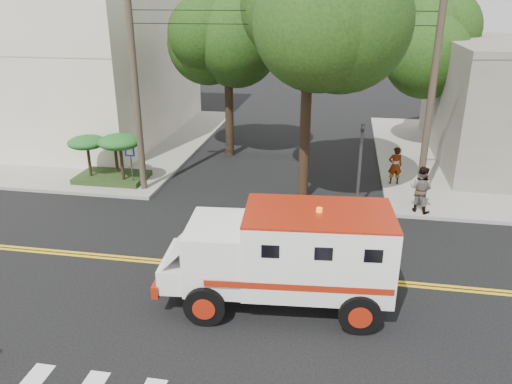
# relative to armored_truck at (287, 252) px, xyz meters

# --- Properties ---
(ground) EXTENTS (100.00, 100.00, 0.00)m
(ground) POSITION_rel_armored_truck_xyz_m (-1.73, 1.65, -1.65)
(ground) COLOR black
(ground) RESTS_ON ground
(sidewalk_nw) EXTENTS (17.00, 17.00, 0.15)m
(sidewalk_nw) POSITION_rel_armored_truck_xyz_m (-15.23, 15.15, -1.58)
(sidewalk_nw) COLOR gray
(sidewalk_nw) RESTS_ON ground
(building_left) EXTENTS (16.00, 14.00, 10.00)m
(building_left) POSITION_rel_armored_truck_xyz_m (-17.23, 16.65, 3.50)
(building_left) COLOR beige
(building_left) RESTS_ON sidewalk_nw
(utility_pole_left) EXTENTS (0.28, 0.28, 9.00)m
(utility_pole_left) POSITION_rel_armored_truck_xyz_m (-7.33, 7.65, 2.85)
(utility_pole_left) COLOR #382D23
(utility_pole_left) RESTS_ON ground
(utility_pole_right) EXTENTS (0.28, 0.28, 9.00)m
(utility_pole_right) POSITION_rel_armored_truck_xyz_m (4.57, 7.85, 2.85)
(utility_pole_right) COLOR #382D23
(utility_pole_right) RESTS_ON ground
(tree_main) EXTENTS (6.08, 5.70, 9.85)m
(tree_main) POSITION_rel_armored_truck_xyz_m (0.20, 7.86, 5.55)
(tree_main) COLOR black
(tree_main) RESTS_ON ground
(tree_left) EXTENTS (4.48, 4.20, 7.70)m
(tree_left) POSITION_rel_armored_truck_xyz_m (-4.41, 13.44, 4.08)
(tree_left) COLOR black
(tree_left) RESTS_ON ground
(tree_right) EXTENTS (4.80, 4.50, 8.20)m
(tree_right) POSITION_rel_armored_truck_xyz_m (7.11, 17.42, 4.44)
(tree_right) COLOR black
(tree_right) RESTS_ON ground
(traffic_signal) EXTENTS (0.15, 0.18, 3.60)m
(traffic_signal) POSITION_rel_armored_truck_xyz_m (2.07, 7.25, 0.57)
(traffic_signal) COLOR #3F3F42
(traffic_signal) RESTS_ON ground
(accessibility_sign) EXTENTS (0.45, 0.10, 2.02)m
(accessibility_sign) POSITION_rel_armored_truck_xyz_m (-7.93, 7.82, -0.29)
(accessibility_sign) COLOR #3F3F42
(accessibility_sign) RESTS_ON ground
(palm_planter) EXTENTS (3.52, 2.63, 2.36)m
(palm_planter) POSITION_rel_armored_truck_xyz_m (-9.17, 8.27, -0.00)
(palm_planter) COLOR #1E3314
(palm_planter) RESTS_ON sidewalk_nw
(armored_truck) EXTENTS (6.55, 3.02, 2.90)m
(armored_truck) POSITION_rel_armored_truck_xyz_m (0.00, 0.00, 0.00)
(armored_truck) COLOR white
(armored_truck) RESTS_ON ground
(pedestrian_a) EXTENTS (0.69, 0.51, 1.74)m
(pedestrian_a) POSITION_rel_armored_truck_xyz_m (3.77, 10.23, -0.63)
(pedestrian_a) COLOR gray
(pedestrian_a) RESTS_ON sidewalk_ne
(pedestrian_b) EXTENTS (1.15, 1.08, 1.88)m
(pedestrian_b) POSITION_rel_armored_truck_xyz_m (4.51, 7.15, -0.56)
(pedestrian_b) COLOR gray
(pedestrian_b) RESTS_ON sidewalk_ne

